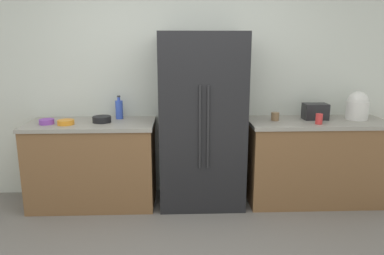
{
  "coord_description": "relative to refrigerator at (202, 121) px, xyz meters",
  "views": [
    {
      "loc": [
        -0.01,
        -2.36,
        1.73
      ],
      "look_at": [
        0.1,
        0.44,
        1.08
      ],
      "focal_mm": 34.11,
      "sensor_mm": 36.0,
      "label": 1
    }
  ],
  "objects": [
    {
      "name": "kitchen_back_panel",
      "position": [
        -0.24,
        0.38,
        0.55
      ],
      "size": [
        5.38,
        0.1,
        2.94
      ],
      "primitive_type": "cube",
      "color": "silver",
      "rests_on": "ground_plane"
    },
    {
      "name": "counter_left",
      "position": [
        -1.18,
        0.01,
        -0.46
      ],
      "size": [
        1.34,
        0.65,
        0.92
      ],
      "color": "brown",
      "rests_on": "ground_plane"
    },
    {
      "name": "counter_right",
      "position": [
        1.26,
        0.01,
        -0.46
      ],
      "size": [
        1.5,
        0.65,
        0.92
      ],
      "color": "brown",
      "rests_on": "ground_plane"
    },
    {
      "name": "refrigerator",
      "position": [
        0.0,
        0.0,
        0.0
      ],
      "size": [
        0.89,
        0.65,
        1.85
      ],
      "color": "black",
      "rests_on": "ground_plane"
    },
    {
      "name": "toaster",
      "position": [
        1.25,
        0.08,
        0.08
      ],
      "size": [
        0.26,
        0.18,
        0.17
      ],
      "primitive_type": "cube",
      "color": "black",
      "rests_on": "counter_right"
    },
    {
      "name": "rice_cooker",
      "position": [
        1.71,
        0.06,
        0.14
      ],
      "size": [
        0.24,
        0.24,
        0.31
      ],
      "color": "silver",
      "rests_on": "counter_right"
    },
    {
      "name": "bottle_a",
      "position": [
        -0.9,
        0.19,
        0.1
      ],
      "size": [
        0.08,
        0.08,
        0.26
      ],
      "color": "blue",
      "rests_on": "counter_left"
    },
    {
      "name": "cup_a",
      "position": [
        1.2,
        -0.17,
        0.05
      ],
      "size": [
        0.07,
        0.07,
        0.11
      ],
      "primitive_type": "cylinder",
      "color": "red",
      "rests_on": "counter_right"
    },
    {
      "name": "cup_b",
      "position": [
        0.8,
        0.03,
        0.04
      ],
      "size": [
        0.09,
        0.09,
        0.09
      ],
      "primitive_type": "cylinder",
      "color": "brown",
      "rests_on": "counter_right"
    },
    {
      "name": "bowl_a",
      "position": [
        -1.06,
        0.01,
        0.03
      ],
      "size": [
        0.19,
        0.19,
        0.06
      ],
      "primitive_type": "cylinder",
      "color": "black",
      "rests_on": "counter_left"
    },
    {
      "name": "bowl_b",
      "position": [
        -1.61,
        -0.06,
        0.02
      ],
      "size": [
        0.15,
        0.15,
        0.05
      ],
      "primitive_type": "cylinder",
      "color": "purple",
      "rests_on": "counter_left"
    },
    {
      "name": "bowl_c",
      "position": [
        -1.41,
        -0.09,
        0.02
      ],
      "size": [
        0.17,
        0.17,
        0.05
      ],
      "primitive_type": "cylinder",
      "color": "orange",
      "rests_on": "counter_left"
    }
  ]
}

